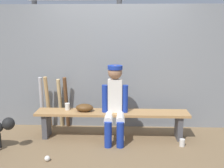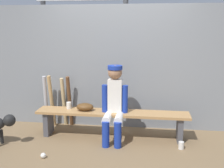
{
  "view_description": "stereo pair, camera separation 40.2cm",
  "coord_description": "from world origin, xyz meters",
  "px_view_note": "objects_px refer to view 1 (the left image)",
  "views": [
    {
      "loc": [
        0.17,
        -4.24,
        1.75
      ],
      "look_at": [
        0.0,
        0.0,
        0.88
      ],
      "focal_mm": 44.46,
      "sensor_mm": 36.0,
      "label": 1
    },
    {
      "loc": [
        0.58,
        -4.2,
        1.75
      ],
      "look_at": [
        0.0,
        0.0,
        0.88
      ],
      "focal_mm": 44.46,
      "sensor_mm": 36.0,
      "label": 2
    }
  ],
  "objects_px": {
    "baseball_glove": "(84,108)",
    "bat_wood_natural": "(60,103)",
    "dugout_bench": "(112,117)",
    "cup_on_bench": "(67,107)",
    "bat_aluminum_silver": "(42,103)",
    "scoreboard": "(80,1)",
    "player_seated": "(115,101)",
    "cup_on_ground": "(182,143)",
    "baseball": "(47,158)",
    "bat_wood_dark": "(66,102)",
    "bat_wood_tan": "(48,103)"
  },
  "relations": [
    {
      "from": "cup_on_ground",
      "to": "cup_on_bench",
      "type": "bearing_deg",
      "value": 168.3
    },
    {
      "from": "bat_wood_tan",
      "to": "bat_wood_dark",
      "type": "bearing_deg",
      "value": 10.51
    },
    {
      "from": "player_seated",
      "to": "baseball",
      "type": "height_order",
      "value": "player_seated"
    },
    {
      "from": "bat_wood_dark",
      "to": "bat_wood_natural",
      "type": "bearing_deg",
      "value": 165.68
    },
    {
      "from": "player_seated",
      "to": "bat_wood_dark",
      "type": "height_order",
      "value": "player_seated"
    },
    {
      "from": "baseball_glove",
      "to": "scoreboard",
      "type": "height_order",
      "value": "scoreboard"
    },
    {
      "from": "bat_wood_dark",
      "to": "bat_wood_tan",
      "type": "distance_m",
      "value": 0.32
    },
    {
      "from": "scoreboard",
      "to": "baseball",
      "type": "bearing_deg",
      "value": -94.18
    },
    {
      "from": "player_seated",
      "to": "bat_wood_dark",
      "type": "distance_m",
      "value": 1.03
    },
    {
      "from": "baseball",
      "to": "cup_on_ground",
      "type": "relative_size",
      "value": 0.67
    },
    {
      "from": "bat_wood_dark",
      "to": "bat_aluminum_silver",
      "type": "height_order",
      "value": "bat_aluminum_silver"
    },
    {
      "from": "baseball_glove",
      "to": "dugout_bench",
      "type": "bearing_deg",
      "value": 0.0
    },
    {
      "from": "dugout_bench",
      "to": "bat_wood_tan",
      "type": "relative_size",
      "value": 2.6
    },
    {
      "from": "bat_wood_natural",
      "to": "scoreboard",
      "type": "height_order",
      "value": "scoreboard"
    },
    {
      "from": "bat_wood_tan",
      "to": "baseball_glove",
      "type": "bearing_deg",
      "value": -27.43
    },
    {
      "from": "player_seated",
      "to": "cup_on_ground",
      "type": "distance_m",
      "value": 1.19
    },
    {
      "from": "baseball_glove",
      "to": "bat_aluminum_silver",
      "type": "height_order",
      "value": "bat_aluminum_silver"
    },
    {
      "from": "dugout_bench",
      "to": "cup_on_bench",
      "type": "xyz_separation_m",
      "value": [
        -0.73,
        0.07,
        0.15
      ]
    },
    {
      "from": "dugout_bench",
      "to": "scoreboard",
      "type": "xyz_separation_m",
      "value": [
        -0.67,
        1.3,
        1.91
      ]
    },
    {
      "from": "baseball_glove",
      "to": "bat_wood_dark",
      "type": "bearing_deg",
      "value": 132.27
    },
    {
      "from": "bat_wood_dark",
      "to": "cup_on_ground",
      "type": "bearing_deg",
      "value": -20.84
    },
    {
      "from": "bat_wood_natural",
      "to": "baseball",
      "type": "distance_m",
      "value": 1.37
    },
    {
      "from": "dugout_bench",
      "to": "cup_on_bench",
      "type": "bearing_deg",
      "value": 174.52
    },
    {
      "from": "cup_on_ground",
      "to": "cup_on_bench",
      "type": "height_order",
      "value": "cup_on_bench"
    },
    {
      "from": "baseball_glove",
      "to": "bat_wood_dark",
      "type": "height_order",
      "value": "bat_wood_dark"
    },
    {
      "from": "baseball_glove",
      "to": "bat_wood_natural",
      "type": "distance_m",
      "value": 0.67
    },
    {
      "from": "bat_wood_natural",
      "to": "bat_aluminum_silver",
      "type": "height_order",
      "value": "bat_aluminum_silver"
    },
    {
      "from": "cup_on_bench",
      "to": "bat_wood_dark",
      "type": "bearing_deg",
      "value": 104.48
    },
    {
      "from": "baseball_glove",
      "to": "cup_on_bench",
      "type": "height_order",
      "value": "baseball_glove"
    },
    {
      "from": "bat_wood_dark",
      "to": "scoreboard",
      "type": "distance_m",
      "value": 2.0
    },
    {
      "from": "baseball_glove",
      "to": "scoreboard",
      "type": "bearing_deg",
      "value": 100.16
    },
    {
      "from": "dugout_bench",
      "to": "bat_wood_dark",
      "type": "xyz_separation_m",
      "value": [
        -0.82,
        0.42,
        0.12
      ]
    },
    {
      "from": "baseball",
      "to": "bat_wood_tan",
      "type": "bearing_deg",
      "value": 103.83
    },
    {
      "from": "bat_aluminum_silver",
      "to": "baseball",
      "type": "relative_size",
      "value": 12.49
    },
    {
      "from": "bat_aluminum_silver",
      "to": "scoreboard",
      "type": "xyz_separation_m",
      "value": [
        0.56,
        0.94,
        1.78
      ]
    },
    {
      "from": "bat_wood_natural",
      "to": "baseball_glove",
      "type": "bearing_deg",
      "value": -41.98
    },
    {
      "from": "player_seated",
      "to": "baseball",
      "type": "distance_m",
      "value": 1.3
    },
    {
      "from": "baseball_glove",
      "to": "baseball",
      "type": "height_order",
      "value": "baseball_glove"
    },
    {
      "from": "cup_on_bench",
      "to": "baseball",
      "type": "bearing_deg",
      "value": -96.31
    },
    {
      "from": "dugout_bench",
      "to": "bat_wood_natural",
      "type": "height_order",
      "value": "bat_wood_natural"
    },
    {
      "from": "bat_wood_tan",
      "to": "bat_aluminum_silver",
      "type": "height_order",
      "value": "bat_wood_tan"
    },
    {
      "from": "baseball_glove",
      "to": "bat_wood_natural",
      "type": "bearing_deg",
      "value": 138.02
    },
    {
      "from": "baseball_glove",
      "to": "bat_aluminum_silver",
      "type": "xyz_separation_m",
      "value": [
        -0.8,
        0.36,
        -0.03
      ]
    },
    {
      "from": "bat_wood_natural",
      "to": "bat_wood_tan",
      "type": "distance_m",
      "value": 0.21
    },
    {
      "from": "baseball_glove",
      "to": "baseball",
      "type": "relative_size",
      "value": 3.78
    },
    {
      "from": "player_seated",
      "to": "bat_wood_tan",
      "type": "height_order",
      "value": "player_seated"
    },
    {
      "from": "bat_wood_natural",
      "to": "scoreboard",
      "type": "bearing_deg",
      "value": 72.99
    },
    {
      "from": "cup_on_bench",
      "to": "baseball_glove",
      "type": "bearing_deg",
      "value": -13.62
    },
    {
      "from": "bat_wood_dark",
      "to": "scoreboard",
      "type": "xyz_separation_m",
      "value": [
        0.14,
        0.89,
        1.78
      ]
    },
    {
      "from": "dugout_bench",
      "to": "scoreboard",
      "type": "bearing_deg",
      "value": 117.36
    }
  ]
}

